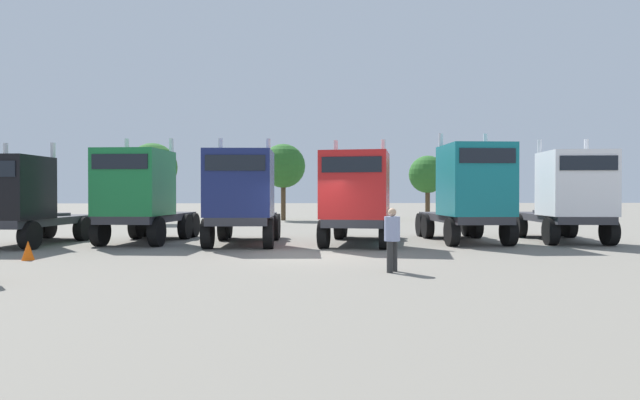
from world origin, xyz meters
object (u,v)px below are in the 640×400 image
at_px(traffic_cone_mid, 28,250).
at_px(semi_truck_green, 140,194).
at_px(semi_truck_black, 20,200).
at_px(semi_truck_red, 357,197).
at_px(semi_truck_teal, 471,192).
at_px(semi_truck_navy, 242,196).
at_px(semi_truck_white, 568,196).
at_px(visitor_with_camera, 392,235).

bearing_deg(traffic_cone_mid, semi_truck_green, 69.91).
xyz_separation_m(semi_truck_black, semi_truck_red, (12.76, -0.44, 0.10)).
bearing_deg(semi_truck_red, semi_truck_black, -78.24).
height_order(semi_truck_red, semi_truck_teal, semi_truck_teal).
bearing_deg(semi_truck_teal, semi_truck_navy, -87.18).
xyz_separation_m(semi_truck_green, semi_truck_navy, (4.13, -1.07, -0.06)).
distance_m(semi_truck_red, traffic_cone_mid, 11.22).
relative_size(semi_truck_red, traffic_cone_mid, 11.56).
height_order(semi_truck_white, traffic_cone_mid, semi_truck_white).
height_order(semi_truck_green, semi_truck_white, semi_truck_green).
relative_size(semi_truck_green, semi_truck_teal, 1.00).
distance_m(semi_truck_teal, visitor_with_camera, 8.90).
bearing_deg(semi_truck_navy, semi_truck_green, -102.26).
bearing_deg(semi_truck_navy, semi_truck_white, 93.88).
bearing_deg(traffic_cone_mid, semi_truck_navy, 34.19).
bearing_deg(semi_truck_black, semi_truck_red, 94.86).
bearing_deg(semi_truck_red, visitor_with_camera, 13.46).
height_order(semi_truck_teal, traffic_cone_mid, semi_truck_teal).
xyz_separation_m(semi_truck_green, traffic_cone_mid, (-1.88, -5.15, -1.68)).
xyz_separation_m(semi_truck_black, semi_truck_green, (4.22, 0.89, 0.22)).
bearing_deg(semi_truck_navy, semi_truck_red, 88.88).
height_order(semi_truck_red, semi_truck_white, semi_truck_white).
height_order(semi_truck_navy, semi_truck_red, semi_truck_navy).
xyz_separation_m(semi_truck_teal, traffic_cone_mid, (-15.09, -4.44, -1.78)).
xyz_separation_m(semi_truck_navy, traffic_cone_mid, (-6.01, -4.08, -1.62)).
height_order(semi_truck_black, semi_truck_red, semi_truck_red).
bearing_deg(semi_truck_teal, traffic_cone_mid, -73.05).
distance_m(semi_truck_navy, traffic_cone_mid, 7.44).
xyz_separation_m(semi_truck_navy, visitor_with_camera, (4.39, -7.12, -0.97)).
distance_m(semi_truck_black, semi_truck_teal, 17.43).
bearing_deg(semi_truck_teal, semi_truck_black, -88.87).
relative_size(semi_truck_green, traffic_cone_mid, 10.22).
relative_size(visitor_with_camera, traffic_cone_mid, 2.78).
height_order(semi_truck_green, semi_truck_red, semi_truck_green).
bearing_deg(semi_truck_green, semi_truck_red, 88.65).
height_order(semi_truck_green, visitor_with_camera, semi_truck_green).
bearing_deg(semi_truck_white, visitor_with_camera, -42.47).
height_order(semi_truck_green, semi_truck_teal, semi_truck_teal).
xyz_separation_m(semi_truck_white, traffic_cone_mid, (-19.16, -4.45, -1.60)).
relative_size(semi_truck_black, semi_truck_navy, 1.05).
distance_m(semi_truck_black, traffic_cone_mid, 5.08).
distance_m(semi_truck_white, visitor_with_camera, 11.57).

